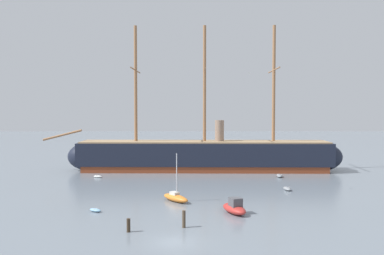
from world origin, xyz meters
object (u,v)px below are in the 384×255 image
object	(u,v)px
sailboat_near_centre	(175,197)
motorboat_far_right	(311,166)
mooring_piling_nearest	(128,225)
motorboat_foreground_right	(234,208)
mooring_piling_left_pair	(184,219)
dinghy_alongside_stern	(279,176)
seagull_in_flight	(249,73)
dinghy_alongside_bow	(97,176)
tall_ship	(204,155)
sailboat_distant_centre	(201,159)
dinghy_foreground_left	(95,210)
dinghy_mid_right	(287,189)

from	to	relation	value
sailboat_near_centre	motorboat_far_right	world-z (taller)	sailboat_near_centre
sailboat_near_centre	mooring_piling_nearest	size ratio (longest dim) A/B	4.72
motorboat_foreground_right	mooring_piling_left_pair	distance (m)	8.79
sailboat_near_centre	dinghy_alongside_stern	world-z (taller)	sailboat_near_centre
mooring_piling_nearest	seagull_in_flight	world-z (taller)	seagull_in_flight
motorboat_foreground_right	dinghy_alongside_stern	world-z (taller)	motorboat_foreground_right
seagull_in_flight	dinghy_alongside_bow	bearing A→B (deg)	150.29
dinghy_alongside_stern	motorboat_far_right	xyz separation A→B (m)	(9.28, 11.20, 0.34)
motorboat_far_right	mooring_piling_nearest	xyz separation A→B (m)	(-32.79, -46.58, 0.09)
tall_ship	sailboat_distant_centre	distance (m)	16.06
motorboat_foreground_right	dinghy_alongside_bow	size ratio (longest dim) A/B	2.71
dinghy_foreground_left	mooring_piling_left_pair	bearing A→B (deg)	-31.71
tall_ship	motorboat_foreground_right	size ratio (longest dim) A/B	12.03
sailboat_distant_centre	mooring_piling_nearest	distance (m)	60.15
tall_ship	mooring_piling_nearest	world-z (taller)	tall_ship
motorboat_foreground_right	sailboat_near_centre	bearing A→B (deg)	138.50
dinghy_foreground_left	mooring_piling_left_pair	world-z (taller)	mooring_piling_left_pair
motorboat_foreground_right	sailboat_distant_centre	distance (m)	51.67
dinghy_alongside_bow	mooring_piling_nearest	world-z (taller)	mooring_piling_nearest
motorboat_far_right	motorboat_foreground_right	bearing A→B (deg)	-118.16
motorboat_far_right	sailboat_distant_centre	world-z (taller)	sailboat_distant_centre
sailboat_near_centre	sailboat_distant_centre	world-z (taller)	sailboat_near_centre
tall_ship	motorboat_foreground_right	distance (m)	35.97
motorboat_foreground_right	mooring_piling_left_pair	bearing A→B (deg)	-135.00
dinghy_foreground_left	mooring_piling_left_pair	distance (m)	13.43
motorboat_foreground_right	mooring_piling_nearest	world-z (taller)	motorboat_foreground_right
tall_ship	dinghy_foreground_left	bearing A→B (deg)	-113.13
dinghy_foreground_left	dinghy_alongside_stern	xyz separation A→B (m)	(29.05, 26.67, 0.08)
dinghy_alongside_stern	mooring_piling_left_pair	world-z (taller)	mooring_piling_left_pair
mooring_piling_nearest	mooring_piling_left_pair	distance (m)	6.09
motorboat_far_right	seagull_in_flight	distance (m)	36.57
dinghy_alongside_bow	motorboat_far_right	distance (m)	45.50
dinghy_mid_right	mooring_piling_nearest	size ratio (longest dim) A/B	1.65
motorboat_far_right	sailboat_distant_centre	distance (m)	26.94
mooring_piling_left_pair	mooring_piling_nearest	bearing A→B (deg)	-164.23
sailboat_near_centre	mooring_piling_left_pair	world-z (taller)	sailboat_near_centre
dinghy_alongside_bow	dinghy_alongside_stern	distance (m)	34.71
tall_ship	motorboat_far_right	xyz separation A→B (m)	(23.41, 2.93, -2.68)
dinghy_alongside_stern	motorboat_far_right	distance (m)	14.55
dinghy_alongside_stern	seagull_in_flight	size ratio (longest dim) A/B	1.99
tall_ship	dinghy_foreground_left	distance (m)	38.12
mooring_piling_nearest	dinghy_alongside_bow	bearing A→B (deg)	107.76
motorboat_foreground_right	sailboat_near_centre	distance (m)	10.20
motorboat_far_right	mooring_piling_nearest	distance (m)	56.96
mooring_piling_left_pair	tall_ship	bearing A→B (deg)	85.21
mooring_piling_left_pair	dinghy_foreground_left	bearing A→B (deg)	148.29
motorboat_foreground_right	dinghy_alongside_bow	bearing A→B (deg)	130.63
tall_ship	dinghy_mid_right	distance (m)	24.75
dinghy_foreground_left	dinghy_alongside_bow	size ratio (longest dim) A/B	0.99
dinghy_foreground_left	dinghy_alongside_bow	world-z (taller)	dinghy_foreground_left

